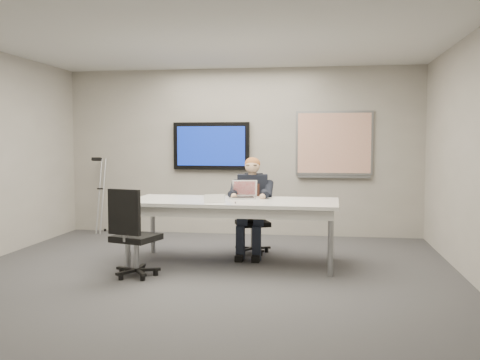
# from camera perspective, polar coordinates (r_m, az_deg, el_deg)

# --- Properties ---
(floor) EXTENTS (6.00, 6.00, 0.02)m
(floor) POSITION_cam_1_polar(r_m,az_deg,el_deg) (6.28, -4.01, -10.38)
(floor) COLOR #3B3B3D
(floor) RESTS_ON ground
(ceiling) EXTENTS (6.00, 6.00, 0.02)m
(ceiling) POSITION_cam_1_polar(r_m,az_deg,el_deg) (6.21, -4.14, 15.53)
(ceiling) COLOR silver
(ceiling) RESTS_ON wall_back
(wall_back) EXTENTS (6.00, 0.02, 2.80)m
(wall_back) POSITION_cam_1_polar(r_m,az_deg,el_deg) (9.03, 0.10, 3.01)
(wall_back) COLOR gray
(wall_back) RESTS_ON ground
(wall_front) EXTENTS (6.00, 0.02, 2.80)m
(wall_front) POSITION_cam_1_polar(r_m,az_deg,el_deg) (3.23, -15.82, 0.98)
(wall_front) COLOR gray
(wall_front) RESTS_ON ground
(conference_table) EXTENTS (2.70, 1.18, 0.82)m
(conference_table) POSITION_cam_1_polar(r_m,az_deg,el_deg) (6.87, -0.75, -2.93)
(conference_table) COLOR silver
(conference_table) RESTS_ON ground
(tv_display) EXTENTS (1.30, 0.09, 0.80)m
(tv_display) POSITION_cam_1_polar(r_m,az_deg,el_deg) (9.07, -3.08, 3.64)
(tv_display) COLOR black
(tv_display) RESTS_ON wall_back
(whiteboard) EXTENTS (1.25, 0.08, 1.10)m
(whiteboard) POSITION_cam_1_polar(r_m,az_deg,el_deg) (8.91, 10.01, 3.78)
(whiteboard) COLOR gray
(whiteboard) RESTS_ON wall_back
(office_chair_far) EXTENTS (0.60, 0.60, 0.97)m
(office_chair_far) POSITION_cam_1_polar(r_m,az_deg,el_deg) (7.61, 1.28, -5.50)
(office_chair_far) COLOR black
(office_chair_far) RESTS_ON ground
(office_chair_near) EXTENTS (0.62, 0.62, 1.04)m
(office_chair_near) POSITION_cam_1_polar(r_m,az_deg,el_deg) (6.34, -11.24, -7.30)
(office_chair_near) COLOR black
(office_chair_near) RESTS_ON ground
(seated_person) EXTENTS (0.44, 0.76, 1.36)m
(seated_person) POSITION_cam_1_polar(r_m,az_deg,el_deg) (7.33, 1.17, -3.92)
(seated_person) COLOR #1C222F
(seated_person) RESTS_ON office_chair_far
(crutch) EXTENTS (0.33, 0.71, 1.39)m
(crutch) POSITION_cam_1_polar(r_m,az_deg,el_deg) (9.52, -14.61, -1.47)
(crutch) COLOR #A3A6AB
(crutch) RESTS_ON ground
(laptop) EXTENTS (0.37, 0.38, 0.24)m
(laptop) POSITION_cam_1_polar(r_m,az_deg,el_deg) (7.08, 0.39, -1.47)
(laptop) COLOR silver
(laptop) RESTS_ON conference_table
(name_tent) EXTENTS (0.26, 0.16, 0.10)m
(name_tent) POSITION_cam_1_polar(r_m,az_deg,el_deg) (6.58, -2.73, -1.97)
(name_tent) COLOR white
(name_tent) RESTS_ON conference_table
(pen) EXTENTS (0.04, 0.14, 0.01)m
(pen) POSITION_cam_1_polar(r_m,az_deg,el_deg) (6.54, -0.50, -2.40)
(pen) COLOR black
(pen) RESTS_ON conference_table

